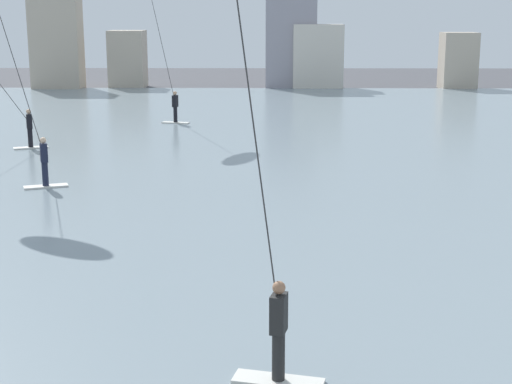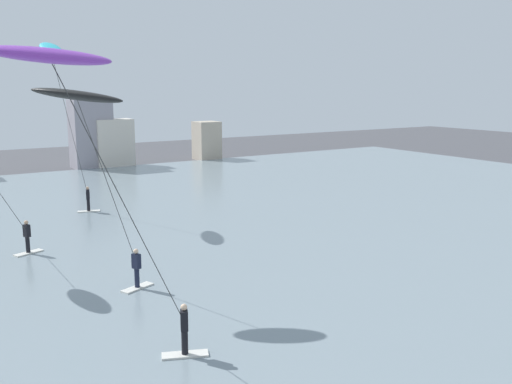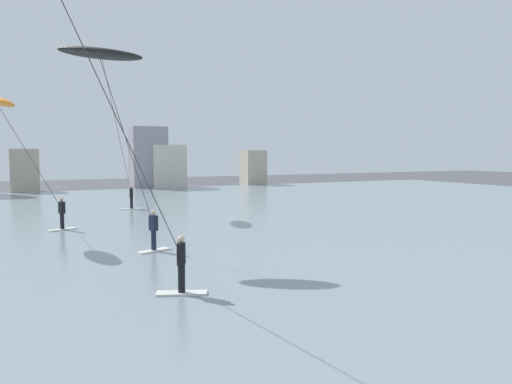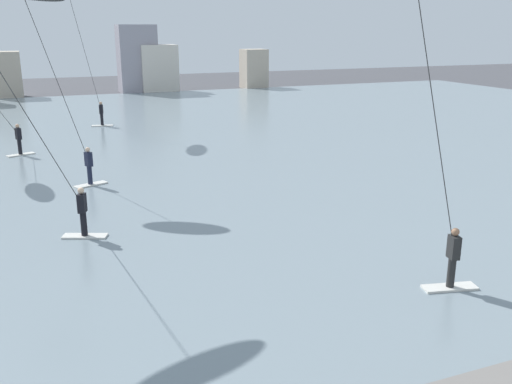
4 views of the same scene
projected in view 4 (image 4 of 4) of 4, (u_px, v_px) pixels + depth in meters
water_bay at (150, 143)px, 33.13m from camera, size 84.00×52.00×0.10m
far_shore_buildings at (94, 64)px, 56.25m from camera, size 33.32×3.90×7.21m
kitesurfer_black at (30, 10)px, 21.92m from camera, size 4.28×2.95×8.10m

